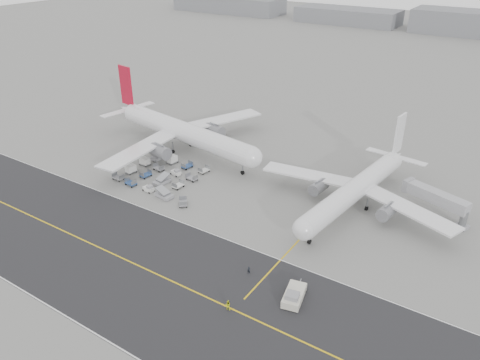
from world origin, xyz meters
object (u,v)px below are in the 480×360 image
Objects in this scene: airliner_b at (357,188)px; jet_bridge at (436,198)px; pushback_tug at (294,296)px; ground_crew_b at (228,305)px; ground_crew_a at (249,270)px; airliner_a at (182,131)px.

airliner_b is 16.74m from jet_bridge.
airliner_b is 3.04× the size of jet_bridge.
ground_crew_b is at bearing -147.85° from pushback_tug.
jet_bridge is at bearing 45.84° from ground_crew_a.
airliner_a is 1.22× the size of airliner_b.
pushback_tug is (54.82, -38.18, -4.77)m from airliner_a.
pushback_tug is at bearing -78.79° from airliner_b.
airliner_b reaches higher than ground_crew_a.
airliner_b is at bearing -140.03° from jet_bridge.
ground_crew_a is 0.84× the size of ground_crew_b.
jet_bridge reaches higher than pushback_tug.
jet_bridge is 53.03m from ground_crew_b.
airliner_a is 65.84m from ground_crew_b.
ground_crew_a is at bearing -119.67° from airliner_a.
airliner_b reaches higher than jet_bridge.
ground_crew_b is (-5.50, -42.56, -3.77)m from airliner_b.
ground_crew_b is at bearing -92.08° from ground_crew_a.
airliner_b is 43.08m from ground_crew_b.
airliner_a reaches higher than airliner_b.
jet_bridge is at bearing -78.46° from airliner_a.
jet_bridge reaches higher than ground_crew_a.
pushback_tug is 11.16m from ground_crew_b.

